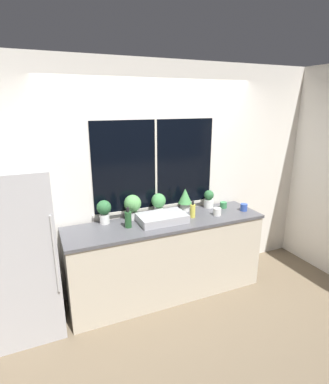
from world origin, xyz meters
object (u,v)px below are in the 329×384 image
potted_plant_right (185,198)px  potted_plant_far_left (104,210)px  sink (162,218)px  soap_bottle (193,211)px  potted_plant_center (159,202)px  potted_plant_far_right (209,199)px  potted_plant_left (133,205)px  refrigerator (17,253)px  mug_white (217,212)px  bottle_tall (128,219)px  mug_blue (244,207)px  mug_green (223,205)px

potted_plant_right → potted_plant_far_left: bearing=180.0°
sink → soap_bottle: bearing=-3.5°
potted_plant_far_left → potted_plant_center: bearing=0.0°
sink → potted_plant_far_left: potted_plant_far_left is taller
potted_plant_right → sink: bearing=-152.5°
potted_plant_far_right → potted_plant_right: bearing=180.0°
potted_plant_center → potted_plant_left: bearing=-180.0°
refrigerator → soap_bottle: refrigerator is taller
potted_plant_far_right → mug_white: (-0.05, -0.29, -0.07)m
potted_plant_far_left → potted_plant_far_right: potted_plant_far_left is taller
soap_bottle → bottle_tall: bearing=178.7°
soap_bottle → mug_blue: soap_bottle is taller
sink → mug_white: 0.69m
potted_plant_right → mug_white: 0.43m
sink → potted_plant_left: potted_plant_left is taller
potted_plant_far_left → mug_white: (1.29, -0.29, -0.11)m
potted_plant_far_right → bottle_tall: bearing=-169.4°
potted_plant_far_left → potted_plant_left: 0.33m
potted_plant_far_left → soap_bottle: potted_plant_far_left is taller
potted_plant_far_right → mug_green: bearing=-30.5°
potted_plant_left → potted_plant_far_right: 1.02m
potted_plant_far_right → bottle_tall: size_ratio=1.02×
potted_plant_left → potted_plant_center: bearing=0.0°
potted_plant_right → refrigerator: bearing=-174.7°
potted_plant_center → potted_plant_far_left: bearing=180.0°
bottle_tall → mug_white: bearing=-3.9°
refrigerator → potted_plant_left: bearing=8.2°
mug_white → potted_plant_far_left: bearing=167.5°
potted_plant_far_left → potted_plant_right: 1.01m
soap_bottle → potted_plant_left: bearing=160.7°
refrigerator → potted_plant_center: (1.56, 0.18, 0.25)m
sink → potted_plant_far_left: 0.65m
sink → bottle_tall: (-0.40, -0.00, 0.05)m
potted_plant_center → potted_plant_far_right: 0.70m
bottle_tall → mug_green: bearing=5.1°
bottle_tall → mug_green: size_ratio=2.56×
mug_green → mug_white: bearing=-138.8°
bottle_tall → mug_blue: bearing=-2.8°
refrigerator → bottle_tall: bearing=-1.8°
sink → potted_plant_right: size_ratio=1.87×
potted_plant_far_left → mug_blue: (1.69, -0.28, -0.11)m
refrigerator → soap_bottle: 1.90m
mug_blue → mug_white: (-0.39, -0.00, 0.00)m
potted_plant_right → mug_green: 0.53m
potted_plant_far_left → bottle_tall: bearing=-45.5°
mug_blue → soap_bottle: bearing=175.7°
potted_plant_far_left → potted_plant_left: (0.33, -0.00, 0.02)m
refrigerator → potted_plant_right: 1.94m
mug_blue → mug_green: bearing=133.0°
sink → potted_plant_far_right: bearing=15.6°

